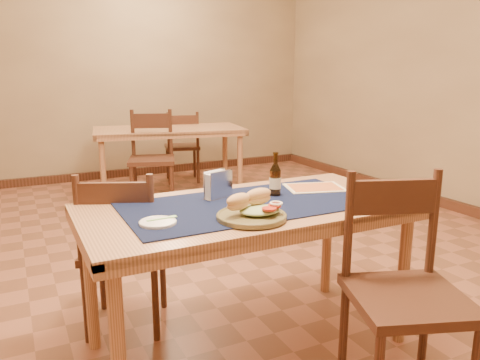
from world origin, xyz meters
name	(u,v)px	position (x,y,z in m)	size (l,w,h in m)	color
room	(188,67)	(0.00, 0.00, 1.40)	(6.04, 7.04, 2.84)	#925640
main_table	(249,221)	(0.00, -0.80, 0.67)	(1.60, 0.80, 0.75)	tan
placemat	(249,204)	(0.00, -0.80, 0.75)	(1.20, 0.60, 0.01)	#0D1732
baseboard	(194,276)	(0.00, 0.00, 0.05)	(6.00, 7.00, 0.10)	#48271A
back_table	(169,135)	(0.63, 2.41, 0.67)	(1.78, 1.10, 0.75)	tan
chair_main_far	(123,248)	(-0.53, -0.36, 0.46)	(0.54, 0.54, 0.89)	#48271A
chair_main_near	(404,288)	(0.39, -1.44, 0.50)	(0.57, 0.57, 0.97)	#48271A
chair_back_near	(152,157)	(0.29, 1.95, 0.52)	(0.58, 0.58, 0.99)	#48271A
chair_back_far	(182,145)	(0.94, 2.84, 0.47)	(0.50, 0.50, 0.90)	#48271A
sandwich_plate	(253,211)	(-0.09, -1.01, 0.79)	(0.31, 0.31, 0.12)	brown
side_plate	(158,222)	(-0.49, -0.91, 0.76)	(0.16, 0.16, 0.01)	white
fork	(164,218)	(-0.45, -0.88, 0.77)	(0.13, 0.03, 0.00)	#8DDD79
beer_bottle	(275,180)	(0.19, -0.73, 0.84)	(0.06, 0.06, 0.22)	#44260C
napkin_holder	(218,185)	(-0.10, -0.65, 0.82)	(0.17, 0.11, 0.14)	silver
menu_card	(315,187)	(0.46, -0.69, 0.76)	(0.36, 0.30, 0.01)	#FFF0C0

